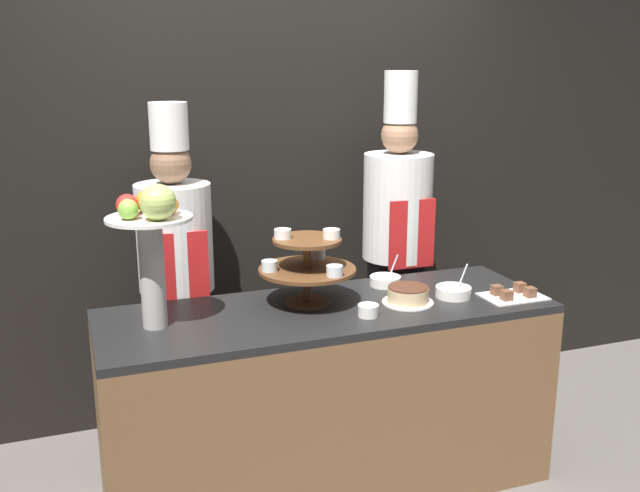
{
  "coord_description": "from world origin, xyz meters",
  "views": [
    {
      "loc": [
        -1.04,
        -2.39,
        1.9
      ],
      "look_at": [
        0.0,
        0.43,
        1.11
      ],
      "focal_mm": 40.0,
      "sensor_mm": 36.0,
      "label": 1
    }
  ],
  "objects_px": {
    "cake_square_tray": "(513,294)",
    "cake_round": "(408,295)",
    "chef_left": "(176,267)",
    "chef_center_left": "(397,235)",
    "serving_bowl_near": "(453,292)",
    "serving_bowl_far": "(385,281)",
    "fruit_pedestal": "(151,234)",
    "cup_white": "(368,310)",
    "tiered_stand": "(307,263)"
  },
  "relations": [
    {
      "from": "serving_bowl_far",
      "to": "chef_center_left",
      "type": "height_order",
      "value": "chef_center_left"
    },
    {
      "from": "fruit_pedestal",
      "to": "cake_round",
      "type": "xyz_separation_m",
      "value": [
        1.08,
        -0.08,
        -0.35
      ]
    },
    {
      "from": "tiered_stand",
      "to": "cup_white",
      "type": "relative_size",
      "value": 4.87
    },
    {
      "from": "chef_center_left",
      "to": "fruit_pedestal",
      "type": "bearing_deg",
      "value": -157.58
    },
    {
      "from": "tiered_stand",
      "to": "chef_left",
      "type": "bearing_deg",
      "value": 135.11
    },
    {
      "from": "cake_square_tray",
      "to": "serving_bowl_near",
      "type": "height_order",
      "value": "serving_bowl_near"
    },
    {
      "from": "fruit_pedestal",
      "to": "chef_left",
      "type": "xyz_separation_m",
      "value": [
        0.17,
        0.55,
        -0.3
      ]
    },
    {
      "from": "serving_bowl_far",
      "to": "chef_center_left",
      "type": "xyz_separation_m",
      "value": [
        0.24,
        0.37,
        0.12
      ]
    },
    {
      "from": "chef_left",
      "to": "cake_round",
      "type": "bearing_deg",
      "value": -34.89
    },
    {
      "from": "cup_white",
      "to": "chef_left",
      "type": "bearing_deg",
      "value": 133.15
    },
    {
      "from": "fruit_pedestal",
      "to": "cake_square_tray",
      "type": "relative_size",
      "value": 2.14
    },
    {
      "from": "chef_left",
      "to": "chef_center_left",
      "type": "xyz_separation_m",
      "value": [
        1.16,
        -0.0,
        0.06
      ]
    },
    {
      "from": "chef_left",
      "to": "serving_bowl_far",
      "type": "bearing_deg",
      "value": -21.57
    },
    {
      "from": "chef_left",
      "to": "cup_white",
      "type": "bearing_deg",
      "value": -46.85
    },
    {
      "from": "cake_round",
      "to": "cup_white",
      "type": "height_order",
      "value": "cake_round"
    },
    {
      "from": "fruit_pedestal",
      "to": "cake_square_tray",
      "type": "xyz_separation_m",
      "value": [
        1.56,
        -0.17,
        -0.37
      ]
    },
    {
      "from": "cup_white",
      "to": "serving_bowl_near",
      "type": "xyz_separation_m",
      "value": [
        0.46,
        0.1,
        -0.0
      ]
    },
    {
      "from": "tiered_stand",
      "to": "serving_bowl_far",
      "type": "height_order",
      "value": "tiered_stand"
    },
    {
      "from": "fruit_pedestal",
      "to": "serving_bowl_far",
      "type": "distance_m",
      "value": 1.17
    },
    {
      "from": "serving_bowl_near",
      "to": "chef_center_left",
      "type": "height_order",
      "value": "chef_center_left"
    },
    {
      "from": "cup_white",
      "to": "serving_bowl_near",
      "type": "relative_size",
      "value": 0.55
    },
    {
      "from": "fruit_pedestal",
      "to": "cake_round",
      "type": "distance_m",
      "value": 1.14
    },
    {
      "from": "serving_bowl_near",
      "to": "serving_bowl_far",
      "type": "relative_size",
      "value": 1.09
    },
    {
      "from": "cake_round",
      "to": "serving_bowl_near",
      "type": "relative_size",
      "value": 1.42
    },
    {
      "from": "serving_bowl_near",
      "to": "chef_left",
      "type": "xyz_separation_m",
      "value": [
        -1.14,
        0.63,
        0.06
      ]
    },
    {
      "from": "cake_round",
      "to": "cake_square_tray",
      "type": "bearing_deg",
      "value": -10.35
    },
    {
      "from": "serving_bowl_near",
      "to": "tiered_stand",
      "type": "bearing_deg",
      "value": 168.13
    },
    {
      "from": "serving_bowl_near",
      "to": "cake_round",
      "type": "bearing_deg",
      "value": -178.09
    },
    {
      "from": "tiered_stand",
      "to": "fruit_pedestal",
      "type": "height_order",
      "value": "fruit_pedestal"
    },
    {
      "from": "cake_square_tray",
      "to": "chef_center_left",
      "type": "xyz_separation_m",
      "value": [
        -0.23,
        0.72,
        0.13
      ]
    },
    {
      "from": "fruit_pedestal",
      "to": "cup_white",
      "type": "relative_size",
      "value": 6.78
    },
    {
      "from": "cake_round",
      "to": "chef_left",
      "type": "distance_m",
      "value": 1.11
    },
    {
      "from": "cup_white",
      "to": "chef_center_left",
      "type": "distance_m",
      "value": 0.88
    },
    {
      "from": "fruit_pedestal",
      "to": "cake_round",
      "type": "bearing_deg",
      "value": -4.42
    },
    {
      "from": "cake_round",
      "to": "serving_bowl_near",
      "type": "height_order",
      "value": "serving_bowl_near"
    },
    {
      "from": "cake_square_tray",
      "to": "chef_left",
      "type": "relative_size",
      "value": 0.16
    },
    {
      "from": "serving_bowl_near",
      "to": "chef_center_left",
      "type": "relative_size",
      "value": 0.09
    },
    {
      "from": "cake_round",
      "to": "chef_center_left",
      "type": "height_order",
      "value": "chef_center_left"
    },
    {
      "from": "fruit_pedestal",
      "to": "cake_square_tray",
      "type": "bearing_deg",
      "value": -6.28
    },
    {
      "from": "cake_square_tray",
      "to": "cake_round",
      "type": "bearing_deg",
      "value": 169.65
    },
    {
      "from": "serving_bowl_far",
      "to": "chef_left",
      "type": "relative_size",
      "value": 0.09
    },
    {
      "from": "tiered_stand",
      "to": "cake_square_tray",
      "type": "relative_size",
      "value": 1.54
    },
    {
      "from": "cup_white",
      "to": "cake_square_tray",
      "type": "distance_m",
      "value": 0.71
    },
    {
      "from": "serving_bowl_far",
      "to": "fruit_pedestal",
      "type": "bearing_deg",
      "value": -170.46
    },
    {
      "from": "serving_bowl_near",
      "to": "serving_bowl_far",
      "type": "distance_m",
      "value": 0.34
    },
    {
      "from": "cup_white",
      "to": "tiered_stand",
      "type": "bearing_deg",
      "value": 128.6
    },
    {
      "from": "tiered_stand",
      "to": "chef_left",
      "type": "relative_size",
      "value": 0.25
    },
    {
      "from": "cup_white",
      "to": "chef_center_left",
      "type": "xyz_separation_m",
      "value": [
        0.48,
        0.72,
        0.12
      ]
    },
    {
      "from": "tiered_stand",
      "to": "serving_bowl_far",
      "type": "relative_size",
      "value": 2.89
    },
    {
      "from": "chef_left",
      "to": "chef_center_left",
      "type": "distance_m",
      "value": 1.16
    }
  ]
}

